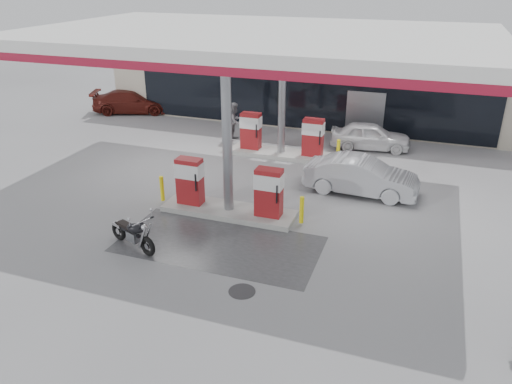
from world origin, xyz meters
The scene contains 12 objects.
ground centered at (0.00, 0.00, 0.00)m, with size 90.00×90.00×0.00m, color gray.
wet_patch centered at (0.50, 0.00, 0.00)m, with size 6.00×3.00×0.00m, color #4C4C4F.
drain_cover centered at (2.00, -2.00, 0.00)m, with size 0.70×0.70×0.01m, color #38383A.
store_building centered at (0.01, 15.94, 2.01)m, with size 22.00×8.22×4.00m.
canopy centered at (0.00, 5.00, 5.27)m, with size 16.00×10.02×5.51m.
pump_island_near centered at (0.00, 2.00, 0.71)m, with size 5.14×1.30×1.78m.
pump_island_far centered at (0.00, 8.00, 0.71)m, with size 5.14×1.30×1.78m.
parked_motorcycle centered at (-1.77, -1.01, 0.45)m, with size 1.90×1.04×1.02m.
sedan_white centered at (3.54, 10.20, 0.61)m, with size 1.43×3.56×1.21m, color white.
attendant centered at (-2.73, 9.40, 0.90)m, with size 0.87×0.68×1.80m, color slate.
hatchback_silver centered at (3.89, 5.13, 0.67)m, with size 1.41×4.05×1.33m, color #B3B6BC.
parked_car_left centered at (-10.00, 12.00, 0.63)m, with size 1.77×4.36×1.27m, color #561812.
Camera 1 is at (5.86, -11.82, 7.55)m, focal length 35.00 mm.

